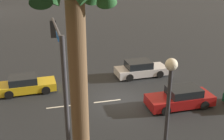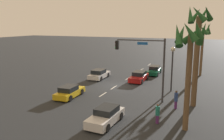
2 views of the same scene
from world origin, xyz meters
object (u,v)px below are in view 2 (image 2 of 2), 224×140
Objects in this scene: traffic_signal at (147,59)px; palm_tree_2 at (189,49)px; car_4 at (69,92)px; palm_tree_0 at (203,36)px; car_3 at (99,74)px; car_2 at (106,116)px; palm_tree_1 at (198,39)px; pedestrian_0 at (176,99)px; car_0 at (154,70)px; streetlamp at (172,60)px; car_1 at (139,77)px; pedestrian_1 at (158,113)px.

palm_tree_2 is (5.75, 4.58, 1.74)m from traffic_signal.
palm_tree_0 is at bearing 143.60° from car_4.
car_3 is 17.10m from palm_tree_0.
palm_tree_0 reaches higher than car_2.
pedestrian_0 is at bearing -44.67° from palm_tree_1.
streetlamp is (9.05, 4.10, 3.24)m from car_0.
pedestrian_0 reaches higher than car_2.
car_1 is 14.66m from pedestrian_1.
car_3 is at bearing -59.97° from palm_tree_0.
palm_tree_2 reaches higher than pedestrian_1.
car_1 is 6.04m from car_3.
pedestrian_1 is (3.25, 10.61, 0.28)m from car_4.
palm_tree_1 reaches higher than car_3.
pedestrian_1 is (12.83, 11.56, 0.25)m from car_3.
car_3 is at bearing -152.15° from car_2.
car_3 is at bearing -125.03° from pedestrian_0.
palm_tree_0 is 0.85× the size of palm_tree_1.
pedestrian_0 is 0.18× the size of palm_tree_1.
car_3 is 2.50× the size of pedestrian_0.
traffic_signal reaches higher than car_1.
streetlamp is at bearing -177.43° from pedestrian_1.
car_2 is 0.98× the size of car_4.
streetlamp is (-4.61, 1.94, -0.66)m from traffic_signal.
palm_tree_0 is (-8.09, 13.99, 5.62)m from car_3.
car_1 is 1.06× the size of car_4.
streetlamp is at bearing 123.72° from car_4.
car_1 is at bearing -173.79° from car_2.
car_2 is 0.43× the size of palm_tree_1.
streetlamp is at bearing -167.04° from pedestrian_0.
car_0 is 20.75m from car_2.
pedestrian_0 is at bearing 34.37° from car_1.
pedestrian_1 is 0.20× the size of palm_tree_2.
traffic_signal is at bearing 21.31° from car_1.
palm_tree_2 is at bearing 102.31° from car_2.
car_3 is 11.91m from streetlamp.
car_0 is 2.77× the size of pedestrian_1.
car_4 is at bearing -56.28° from streetlamp.
car_0 is at bearing 131.67° from car_3.
car_4 is at bearing -20.94° from car_0.
pedestrian_1 reaches higher than car_1.
car_3 is 19.85m from palm_tree_2.
palm_tree_1 is at bearing 138.95° from car_2.
pedestrian_1 reaches higher than car_3.
palm_tree_2 reaches higher than car_0.
palm_tree_1 is (13.47, 6.97, 6.07)m from car_0.
car_0 is 16.34m from palm_tree_1.
car_1 is at bearing -134.89° from palm_tree_1.
car_4 is at bearing -105.63° from palm_tree_2.
streetlamp is 3.24× the size of pedestrian_1.
palm_tree_0 is at bearing 165.22° from streetlamp.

